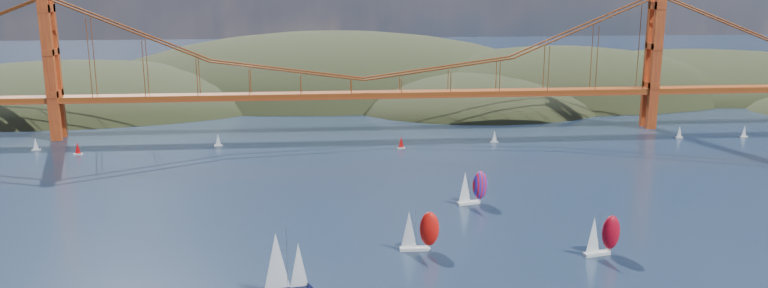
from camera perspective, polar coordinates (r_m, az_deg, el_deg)
headlands at (r=408.14m, az=3.86°, el=2.25°), size 725.00×225.00×96.00m
bridge at (r=299.54m, az=-1.93°, el=6.90°), size 552.00×12.00×55.00m
sloop_navy at (r=156.43m, az=-7.70°, el=-9.02°), size 9.84×6.06×14.78m
racer_0 at (r=178.27m, az=2.66°, el=-6.55°), size 9.36×3.79×10.79m
racer_1 at (r=182.73m, az=16.26°, el=-6.62°), size 9.45×5.31×10.59m
racer_rwb at (r=213.80m, az=6.73°, el=-3.25°), size 9.47×5.52×10.62m
distant_boat_1 at (r=303.13m, az=-25.02°, el=0.00°), size 3.00×2.00×4.70m
distant_boat_2 at (r=289.71m, az=-22.31°, el=-0.31°), size 3.00×2.00×4.70m
distant_boat_3 at (r=287.95m, az=-12.53°, el=0.31°), size 3.00×2.00×4.70m
distant_boat_4 at (r=316.81m, az=21.58°, el=0.85°), size 3.00×2.00×4.70m
distant_boat_5 at (r=328.16m, az=25.75°, el=0.87°), size 3.00×2.00×4.70m
distant_boat_8 at (r=290.17m, az=8.41°, el=0.58°), size 3.00×2.00×4.70m
distant_boat_9 at (r=277.17m, az=1.31°, el=0.12°), size 3.00×2.00×4.70m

